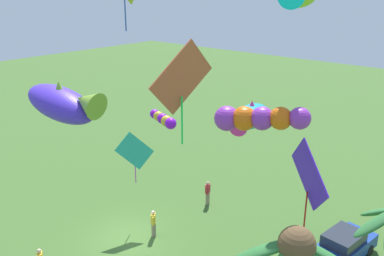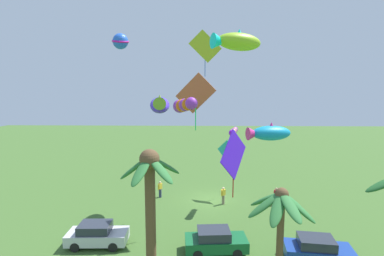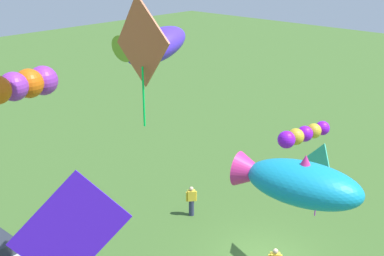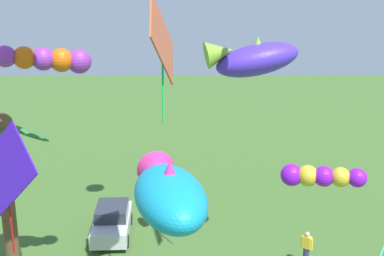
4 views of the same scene
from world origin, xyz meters
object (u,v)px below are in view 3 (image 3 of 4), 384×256
(kite_fish_0, at_px, (296,181))
(kite_diamond_5, at_px, (319,172))
(kite_diamond_6, at_px, (70,232))
(kite_diamond_8, at_px, (142,45))
(kite_tube_2, at_px, (303,134))
(kite_tube_7, at_px, (18,86))
(kite_fish_4, at_px, (153,45))
(spectator_1, at_px, (191,201))

(kite_fish_0, bearing_deg, kite_diamond_5, -68.39)
(kite_diamond_5, xyz_separation_m, kite_diamond_6, (0.73, 10.72, 2.08))
(kite_fish_0, relative_size, kite_diamond_8, 0.85)
(kite_tube_2, bearing_deg, kite_diamond_5, -82.42)
(kite_tube_2, distance_m, kite_tube_7, 9.29)
(kite_tube_7, bearing_deg, kite_fish_0, -145.70)
(kite_diamond_6, bearing_deg, kite_diamond_5, -93.88)
(kite_tube_7, xyz_separation_m, kite_diamond_8, (-0.61, -3.76, 0.61))
(kite_diamond_5, xyz_separation_m, kite_diamond_8, (2.99, 6.33, 5.54))
(kite_tube_7, bearing_deg, kite_diamond_6, 167.71)
(kite_fish_0, distance_m, kite_tube_7, 7.57)
(kite_fish_4, bearing_deg, kite_diamond_5, -152.92)
(spectator_1, bearing_deg, kite_diamond_8, 120.44)
(kite_tube_2, relative_size, kite_diamond_5, 0.70)
(kite_diamond_8, bearing_deg, kite_fish_0, -176.60)
(kite_fish_4, distance_m, kite_diamond_8, 4.54)
(kite_fish_0, xyz_separation_m, kite_diamond_5, (2.38, -6.01, -2.71))
(kite_tube_2, bearing_deg, spectator_1, -14.07)
(kite_fish_0, bearing_deg, kite_fish_4, -19.22)
(spectator_1, distance_m, kite_fish_4, 8.71)
(kite_fish_4, relative_size, kite_diamond_6, 0.97)
(kite_diamond_6, bearing_deg, kite_fish_0, -123.47)
(kite_tube_7, distance_m, kite_diamond_8, 3.86)
(kite_fish_0, height_order, kite_tube_7, kite_tube_7)
(kite_tube_2, distance_m, kite_diamond_5, 3.10)
(kite_fish_0, distance_m, kite_tube_2, 4.49)
(kite_tube_2, height_order, kite_diamond_8, kite_diamond_8)
(kite_diamond_8, bearing_deg, kite_diamond_5, -115.26)
(kite_fish_0, bearing_deg, kite_tube_7, 34.30)
(kite_tube_2, relative_size, kite_fish_4, 0.55)
(kite_fish_0, xyz_separation_m, kite_tube_2, (2.11, -3.94, -0.43))
(kite_fish_4, xyz_separation_m, kite_diamond_6, (-5.30, 7.64, -2.59))
(kite_tube_7, height_order, kite_diamond_8, kite_diamond_8)
(kite_tube_7, bearing_deg, kite_diamond_5, -109.61)
(spectator_1, height_order, kite_diamond_5, kite_diamond_5)
(kite_fish_4, relative_size, kite_diamond_5, 1.27)
(kite_diamond_6, bearing_deg, kite_tube_7, -12.29)
(spectator_1, height_order, kite_diamond_8, kite_diamond_8)
(kite_tube_7, bearing_deg, kite_fish_4, -70.87)
(spectator_1, xyz_separation_m, kite_fish_0, (-8.87, 5.63, 6.31))
(kite_diamond_5, distance_m, kite_diamond_6, 10.94)
(kite_fish_4, height_order, kite_diamond_8, kite_diamond_8)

